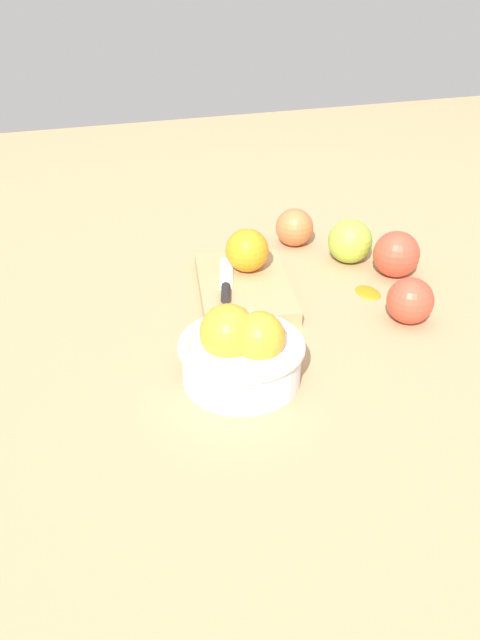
{
  "coord_description": "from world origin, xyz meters",
  "views": [
    {
      "loc": [
        -0.81,
        0.36,
        0.51
      ],
      "look_at": [
        -0.05,
        0.12,
        0.04
      ],
      "focal_mm": 38.08,
      "sensor_mm": 36.0,
      "label": 1
    }
  ],
  "objects_px": {
    "knife": "(226,284)",
    "bowl": "(241,352)",
    "apple_front_left": "(410,301)",
    "cutting_board": "(244,287)",
    "apple_front_right_3": "(294,227)",
    "apple_front_right": "(350,241)",
    "apple_front_right_2": "(396,254)",
    "orange_on_board": "(247,250)"
  },
  "relations": [
    {
      "from": "cutting_board",
      "to": "orange_on_board",
      "type": "xyz_separation_m",
      "value": [
        0.04,
        -0.02,
        0.05
      ]
    },
    {
      "from": "orange_on_board",
      "to": "apple_front_right_3",
      "type": "distance_m",
      "value": 0.18
    },
    {
      "from": "cutting_board",
      "to": "apple_front_right_2",
      "type": "height_order",
      "value": "apple_front_right_2"
    },
    {
      "from": "bowl",
      "to": "apple_front_right_2",
      "type": "height_order",
      "value": "bowl"
    },
    {
      "from": "knife",
      "to": "apple_front_right_2",
      "type": "height_order",
      "value": "apple_front_right_2"
    },
    {
      "from": "orange_on_board",
      "to": "apple_front_right_2",
      "type": "bearing_deg",
      "value": -101.51
    },
    {
      "from": "bowl",
      "to": "cutting_board",
      "type": "xyz_separation_m",
      "value": [
        0.22,
        -0.08,
        -0.03
      ]
    },
    {
      "from": "apple_front_left",
      "to": "orange_on_board",
      "type": "bearing_deg",
      "value": 44.43
    },
    {
      "from": "bowl",
      "to": "apple_front_left",
      "type": "xyz_separation_m",
      "value": [
        0.07,
        -0.28,
        -0.01
      ]
    },
    {
      "from": "cutting_board",
      "to": "apple_front_right",
      "type": "height_order",
      "value": "apple_front_right"
    },
    {
      "from": "orange_on_board",
      "to": "apple_front_right",
      "type": "bearing_deg",
      "value": -83.46
    },
    {
      "from": "cutting_board",
      "to": "apple_front_left",
      "type": "relative_size",
      "value": 3.27
    },
    {
      "from": "orange_on_board",
      "to": "apple_front_right_2",
      "type": "height_order",
      "value": "orange_on_board"
    },
    {
      "from": "cutting_board",
      "to": "apple_front_right_3",
      "type": "xyz_separation_m",
      "value": [
        0.15,
        -0.15,
        0.02
      ]
    },
    {
      "from": "orange_on_board",
      "to": "knife",
      "type": "relative_size",
      "value": 0.46
    },
    {
      "from": "orange_on_board",
      "to": "apple_front_right",
      "type": "xyz_separation_m",
      "value": [
        0.02,
        -0.19,
        -0.02
      ]
    },
    {
      "from": "knife",
      "to": "apple_front_right_3",
      "type": "height_order",
      "value": "apple_front_right_3"
    },
    {
      "from": "knife",
      "to": "apple_front_right",
      "type": "relative_size",
      "value": 2.01
    },
    {
      "from": "knife",
      "to": "apple_front_right_3",
      "type": "xyz_separation_m",
      "value": [
        0.16,
        -0.18,
        0.01
      ]
    },
    {
      "from": "knife",
      "to": "bowl",
      "type": "bearing_deg",
      "value": 168.45
    },
    {
      "from": "apple_front_right_3",
      "to": "orange_on_board",
      "type": "bearing_deg",
      "value": 132.22
    },
    {
      "from": "orange_on_board",
      "to": "cutting_board",
      "type": "bearing_deg",
      "value": 155.28
    },
    {
      "from": "cutting_board",
      "to": "knife",
      "type": "height_order",
      "value": "knife"
    },
    {
      "from": "orange_on_board",
      "to": "apple_front_right",
      "type": "distance_m",
      "value": 0.2
    },
    {
      "from": "apple_front_left",
      "to": "apple_front_right_2",
      "type": "xyz_separation_m",
      "value": [
        0.14,
        -0.06,
        0.0
      ]
    },
    {
      "from": "orange_on_board",
      "to": "apple_front_right_3",
      "type": "bearing_deg",
      "value": -47.78
    },
    {
      "from": "cutting_board",
      "to": "knife",
      "type": "xyz_separation_m",
      "value": [
        -0.01,
        0.03,
        0.02
      ]
    },
    {
      "from": "cutting_board",
      "to": "apple_front_right_2",
      "type": "bearing_deg",
      "value": -92.92
    },
    {
      "from": "orange_on_board",
      "to": "apple_front_left",
      "type": "bearing_deg",
      "value": -135.57
    },
    {
      "from": "orange_on_board",
      "to": "apple_front_right_2",
      "type": "relative_size",
      "value": 0.91
    },
    {
      "from": "cutting_board",
      "to": "apple_front_right",
      "type": "xyz_separation_m",
      "value": [
        0.06,
        -0.21,
        0.03
      ]
    },
    {
      "from": "apple_front_right_2",
      "to": "apple_front_right_3",
      "type": "distance_m",
      "value": 0.2
    },
    {
      "from": "bowl",
      "to": "apple_front_right",
      "type": "relative_size",
      "value": 2.12
    },
    {
      "from": "knife",
      "to": "apple_front_right_2",
      "type": "xyz_separation_m",
      "value": [
        -0.0,
        -0.29,
        0.01
      ]
    },
    {
      "from": "apple_front_left",
      "to": "apple_front_right_3",
      "type": "xyz_separation_m",
      "value": [
        0.31,
        0.06,
        -0.0
      ]
    },
    {
      "from": "bowl",
      "to": "apple_front_right_3",
      "type": "distance_m",
      "value": 0.44
    },
    {
      "from": "cutting_board",
      "to": "apple_front_right",
      "type": "distance_m",
      "value": 0.22
    },
    {
      "from": "orange_on_board",
      "to": "apple_front_left",
      "type": "relative_size",
      "value": 1.01
    },
    {
      "from": "apple_front_left",
      "to": "cutting_board",
      "type": "bearing_deg",
      "value": 52.79
    },
    {
      "from": "bowl",
      "to": "apple_front_right",
      "type": "bearing_deg",
      "value": -45.49
    },
    {
      "from": "orange_on_board",
      "to": "knife",
      "type": "height_order",
      "value": "orange_on_board"
    },
    {
      "from": "bowl",
      "to": "orange_on_board",
      "type": "xyz_separation_m",
      "value": [
        0.26,
        -0.09,
        0.01
      ]
    }
  ]
}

